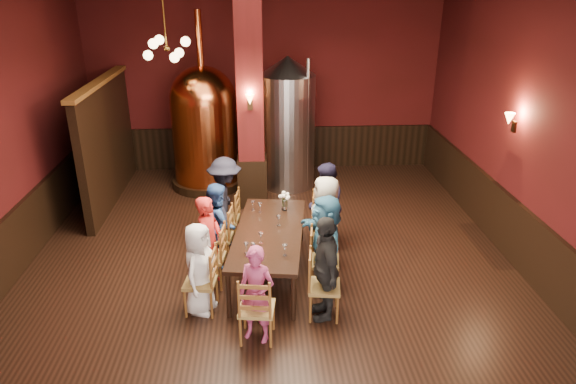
{
  "coord_description": "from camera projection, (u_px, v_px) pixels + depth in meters",
  "views": [
    {
      "loc": [
        -0.13,
        -6.88,
        4.33
      ],
      "look_at": [
        0.27,
        0.2,
        1.33
      ],
      "focal_mm": 32.0,
      "sensor_mm": 36.0,
      "label": 1
    }
  ],
  "objects": [
    {
      "name": "wine_glass_5",
      "position": [
        253.0,
        206.0,
        8.44
      ],
      "size": [
        0.07,
        0.07,
        0.17
      ],
      "primitive_type": null,
      "color": "white",
      "rests_on": "dining_table"
    },
    {
      "name": "person_7",
      "position": [
        325.0,
        206.0,
        8.65
      ],
      "size": [
        0.43,
        0.76,
        1.49
      ],
      "primitive_type": "imported",
      "rotation": [
        0.0,
        0.0,
        4.6
      ],
      "color": "#1E1B37",
      "rests_on": "ground"
    },
    {
      "name": "sconce_column",
      "position": [
        250.0,
        101.0,
        9.44
      ],
      "size": [
        0.2,
        0.2,
        0.36
      ],
      "primitive_type": null,
      "rotation": [
        0.0,
        0.0,
        3.14
      ],
      "color": "black",
      "rests_on": "column"
    },
    {
      "name": "chair_0",
      "position": [
        200.0,
        281.0,
        7.03
      ],
      "size": [
        0.51,
        0.51,
        0.92
      ],
      "primitive_type": null,
      "rotation": [
        0.0,
        0.0,
        -1.7
      ],
      "color": "brown",
      "rests_on": "ground"
    },
    {
      "name": "chair_8",
      "position": [
        257.0,
        308.0,
        6.47
      ],
      "size": [
        0.51,
        0.51,
        0.92
      ],
      "primitive_type": null,
      "rotation": [
        0.0,
        0.0,
        3.02
      ],
      "color": "brown",
      "rests_on": "ground"
    },
    {
      "name": "chair_7",
      "position": [
        325.0,
        221.0,
        8.76
      ],
      "size": [
        0.51,
        0.51,
        0.92
      ],
      "primitive_type": null,
      "rotation": [
        0.0,
        0.0,
        1.45
      ],
      "color": "brown",
      "rests_on": "ground"
    },
    {
      "name": "person_4",
      "position": [
        325.0,
        268.0,
        6.81
      ],
      "size": [
        0.47,
        0.92,
        1.5
      ],
      "primitive_type": "imported",
      "rotation": [
        0.0,
        0.0,
        4.83
      ],
      "color": "black",
      "rests_on": "ground"
    },
    {
      "name": "wine_glass_4",
      "position": [
        260.0,
        208.0,
        8.36
      ],
      "size": [
        0.07,
        0.07,
        0.17
      ],
      "primitive_type": null,
      "color": "white",
      "rests_on": "dining_table"
    },
    {
      "name": "wainscot_right",
      "position": [
        524.0,
        241.0,
        8.03
      ],
      "size": [
        0.08,
        9.9,
        1.0
      ],
      "primitive_type": "cube",
      "color": "black",
      "rests_on": "ground"
    },
    {
      "name": "rose_vase",
      "position": [
        285.0,
        198.0,
        8.4
      ],
      "size": [
        0.19,
        0.19,
        0.32
      ],
      "color": "white",
      "rests_on": "dining_table"
    },
    {
      "name": "dining_table",
      "position": [
        269.0,
        235.0,
        7.81
      ],
      "size": [
        1.29,
        2.51,
        0.75
      ],
      "rotation": [
        0.0,
        0.0,
        -0.13
      ],
      "color": "black",
      "rests_on": "ground"
    },
    {
      "name": "person_6",
      "position": [
        325.0,
        223.0,
        8.03
      ],
      "size": [
        0.51,
        0.76,
        1.53
      ],
      "primitive_type": "imported",
      "rotation": [
        0.0,
        0.0,
        4.67
      ],
      "color": "#BCB7A5",
      "rests_on": "ground"
    },
    {
      "name": "column",
      "position": [
        250.0,
        95.0,
        9.7
      ],
      "size": [
        0.58,
        0.58,
        4.5
      ],
      "primitive_type": "cube",
      "color": "#4C1012",
      "rests_on": "ground"
    },
    {
      "name": "person_0",
      "position": [
        199.0,
        269.0,
        6.95
      ],
      "size": [
        0.61,
        0.75,
        1.33
      ],
      "primitive_type": "imported",
      "rotation": [
        0.0,
        0.0,
        1.23
      ],
      "color": "white",
      "rests_on": "ground"
    },
    {
      "name": "wainscot_left",
      "position": [
        5.0,
        255.0,
        7.61
      ],
      "size": [
        0.08,
        9.9,
        1.0
      ],
      "primitive_type": "cube",
      "color": "black",
      "rests_on": "ground"
    },
    {
      "name": "person_8",
      "position": [
        256.0,
        295.0,
        6.39
      ],
      "size": [
        0.57,
        0.48,
        1.31
      ],
      "primitive_type": "imported",
      "rotation": [
        0.0,
        0.0,
        5.87
      ],
      "color": "#A93867",
      "rests_on": "ground"
    },
    {
      "name": "partition",
      "position": [
        108.0,
        144.0,
        10.32
      ],
      "size": [
        0.22,
        3.5,
        2.4
      ],
      "primitive_type": "cube",
      "color": "black",
      "rests_on": "ground"
    },
    {
      "name": "person_1",
      "position": [
        209.0,
        242.0,
        7.55
      ],
      "size": [
        0.49,
        0.6,
        1.43
      ],
      "primitive_type": "imported",
      "rotation": [
        0.0,
        0.0,
        1.26
      ],
      "color": "red",
      "rests_on": "ground"
    },
    {
      "name": "wine_glass_1",
      "position": [
        246.0,
        248.0,
        7.12
      ],
      "size": [
        0.07,
        0.07,
        0.17
      ],
      "primitive_type": null,
      "color": "white",
      "rests_on": "dining_table"
    },
    {
      "name": "person_2",
      "position": [
        218.0,
        224.0,
        8.16
      ],
      "size": [
        0.47,
        0.72,
        1.37
      ],
      "primitive_type": "imported",
      "rotation": [
        0.0,
        0.0,
        1.79
      ],
      "color": "#2C5093",
      "rests_on": "ground"
    },
    {
      "name": "wine_glass_6",
      "position": [
        285.0,
        250.0,
        7.07
      ],
      "size": [
        0.07,
        0.07,
        0.17
      ],
      "primitive_type": null,
      "color": "white",
      "rests_on": "dining_table"
    },
    {
      "name": "wine_glass_3",
      "position": [
        261.0,
        238.0,
        7.4
      ],
      "size": [
        0.07,
        0.07,
        0.17
      ],
      "primitive_type": null,
      "color": "white",
      "rests_on": "dining_table"
    },
    {
      "name": "steel_vessel",
      "position": [
        288.0,
        123.0,
        10.98
      ],
      "size": [
        1.4,
        1.4,
        2.83
      ],
      "rotation": [
        0.0,
        0.0,
        -0.22
      ],
      "color": "#B2B2B7",
      "rests_on": "ground"
    },
    {
      "name": "copper_kettle",
      "position": [
        205.0,
        126.0,
        10.98
      ],
      "size": [
        1.58,
        1.58,
        3.73
      ],
      "rotation": [
        0.0,
        0.0,
        -0.04
      ],
      "color": "black",
      "rests_on": "ground"
    },
    {
      "name": "chair_5",
      "position": [
        325.0,
        261.0,
        7.54
      ],
      "size": [
        0.51,
        0.51,
        0.92
      ],
      "primitive_type": null,
      "rotation": [
        0.0,
        0.0,
        1.45
      ],
      "color": "brown",
      "rests_on": "ground"
    },
    {
      "name": "wine_glass_2",
      "position": [
        278.0,
        221.0,
        7.92
      ],
      "size": [
        0.07,
        0.07,
        0.17
      ],
      "primitive_type": null,
      "color": "white",
      "rests_on": "dining_table"
    },
    {
      "name": "chair_3",
      "position": [
        226.0,
        218.0,
        8.87
      ],
      "size": [
        0.51,
        0.51,
        0.92
      ],
      "primitive_type": null,
      "rotation": [
        0.0,
        0.0,
        -1.7
      ],
      "color": "brown",
      "rests_on": "ground"
    },
    {
      "name": "chair_6",
      "position": [
        325.0,
        240.0,
        8.14
      ],
      "size": [
        0.51,
        0.51,
        0.92
      ],
      "primitive_type": null,
      "rotation": [
        0.0,
        0.0,
        1.45
      ],
      "color": "brown",
      "rests_on": "ground"
    },
    {
      "name": "room",
      "position": [
        269.0,
        137.0,
        7.14
      ],
      "size": [
        10.0,
        10.02,
        4.5
      ],
      "color": "black",
      "rests_on": "ground"
    },
    {
      "name": "chair_1",
      "position": [
        210.0,
        257.0,
        7.65
      ],
      "size": [
        0.51,
        0.51,
        0.92
      ],
      "primitive_type": null,
      "rotation": [
        0.0,
        0.0,
        -1.7
      ],
      "color": "brown",
      "rests_on": "ground"
    },
    {
      "name": "chair_2",
      "position": [
        219.0,
        236.0,
        8.25
      ],
      "size": [
        0.51,
        0.51,
        0.92
      ],
      "primitive_type": null,
      "rotation": [
        0.0,
        0.0,
        -1.7
      ],
      "color": "brown",
      "rests_on": "ground"
    },
    {
      "name": "wainscot_back",
      "position": [
        266.0,
        148.0,
        12.38
      ],
      "size": [
        7.9,
        0.08,
        1.0
      ],
      "primitive_type": "cube",
      "color": "black",
      "rests_on": "ground"
    },
    {
      "name": "person_3",
      "position": [
        226.0,
        201.0,
        8.74
      ],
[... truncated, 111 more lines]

